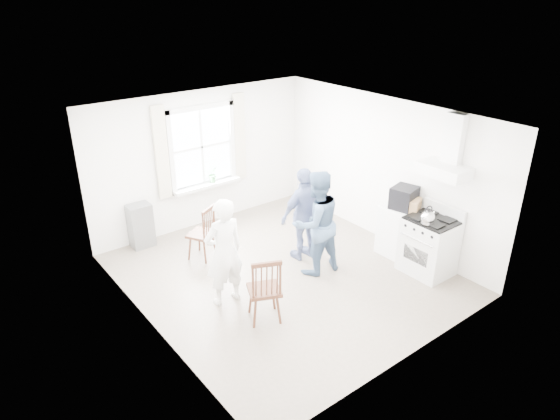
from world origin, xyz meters
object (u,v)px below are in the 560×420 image
object	(u,v)px
gas_stove	(429,245)
person_right	(305,214)
windsor_chair_a	(206,227)
windsor_chair_b	(266,285)
stereo_stack	(404,198)
person_mid	(316,223)
person_left	(224,252)
low_cabinet	(398,230)

from	to	relation	value
gas_stove	person_right	xyz separation A→B (m)	(-1.27, 1.60, 0.33)
gas_stove	windsor_chair_a	xyz separation A→B (m)	(-2.61, 2.57, 0.11)
gas_stove	windsor_chair_b	distance (m)	2.93
gas_stove	person_right	bearing A→B (deg)	128.38
stereo_stack	person_right	bearing A→B (deg)	144.28
windsor_chair_b	person_mid	size ratio (longest dim) A/B	0.59
gas_stove	stereo_stack	bearing A→B (deg)	84.03
windsor_chair_a	person_right	distance (m)	1.68
stereo_stack	person_mid	world-z (taller)	person_mid
person_left	stereo_stack	bearing A→B (deg)	169.98
low_cabinet	windsor_chair_a	bearing A→B (deg)	145.05
windsor_chair_a	person_mid	xyz separation A→B (m)	(1.18, -1.43, 0.28)
person_left	person_mid	distance (m)	1.62
person_mid	person_right	distance (m)	0.49
person_left	person_right	bearing A→B (deg)	-168.43
windsor_chair_a	person_left	size ratio (longest dim) A/B	0.59
gas_stove	windsor_chair_a	world-z (taller)	gas_stove
stereo_stack	windsor_chair_b	xyz separation A→B (m)	(-2.95, -0.13, -0.46)
low_cabinet	person_right	world-z (taller)	person_right
windsor_chair_a	low_cabinet	bearing A→B (deg)	-34.95
gas_stove	person_right	size ratio (longest dim) A/B	0.69
low_cabinet	stereo_stack	world-z (taller)	stereo_stack
low_cabinet	windsor_chair_a	xyz separation A→B (m)	(-2.68, 1.87, 0.14)
stereo_stack	low_cabinet	bearing A→B (deg)	87.43
person_mid	person_right	bearing A→B (deg)	-103.24
windsor_chair_b	person_mid	world-z (taller)	person_mid
stereo_stack	windsor_chair_a	world-z (taller)	stereo_stack
windsor_chair_a	windsor_chair_b	size ratio (longest dim) A/B	0.95
low_cabinet	stereo_stack	size ratio (longest dim) A/B	1.86
stereo_stack	person_mid	xyz separation A→B (m)	(-1.49, 0.50, -0.22)
person_mid	windsor_chair_b	bearing A→B (deg)	29.37
stereo_stack	person_right	distance (m)	1.67
low_cabinet	person_mid	distance (m)	1.62
person_left	person_right	world-z (taller)	person_left
gas_stove	person_mid	bearing A→B (deg)	141.39
stereo_stack	windsor_chair_a	size ratio (longest dim) A/B	0.50
windsor_chair_b	person_right	distance (m)	1.96
person_left	person_mid	bearing A→B (deg)	176.31
gas_stove	person_right	distance (m)	2.07
windsor_chair_a	person_mid	bearing A→B (deg)	-50.45
stereo_stack	person_left	bearing A→B (deg)	168.02
low_cabinet	windsor_chair_b	bearing A→B (deg)	-176.32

